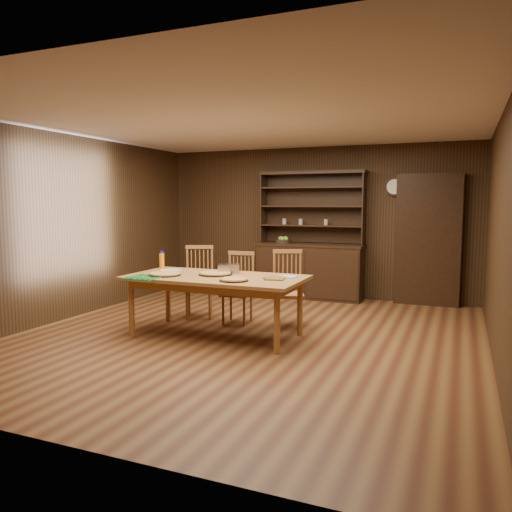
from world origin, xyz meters
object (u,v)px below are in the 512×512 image
at_px(dining_table, 216,282).
at_px(chair_center, 239,285).
at_px(chair_right, 288,286).
at_px(chair_left, 199,279).
at_px(china_hutch, 310,264).
at_px(juice_bottle, 162,260).

height_order(dining_table, chair_center, chair_center).
bearing_deg(chair_right, chair_left, 158.91).
distance_m(china_hutch, chair_right, 1.99).
relative_size(china_hutch, chair_right, 2.15).
height_order(chair_left, juice_bottle, chair_left).
xyz_separation_m(dining_table, chair_center, (-0.04, 0.77, -0.17)).
height_order(chair_center, juice_bottle, juice_bottle).
bearing_deg(chair_left, juice_bottle, -142.57).
bearing_deg(dining_table, china_hutch, 82.73).
bearing_deg(chair_right, chair_center, 167.93).
bearing_deg(china_hutch, juice_bottle, -118.52).
bearing_deg(chair_center, juice_bottle, -159.70).
xyz_separation_m(chair_left, juice_bottle, (-0.28, -0.53, 0.32)).
height_order(china_hutch, chair_left, china_hutch).
distance_m(chair_left, chair_right, 1.34).
relative_size(china_hutch, dining_table, 1.00).
bearing_deg(juice_bottle, china_hutch, 61.48).
xyz_separation_m(china_hutch, juice_bottle, (-1.36, -2.51, 0.27)).
distance_m(chair_left, chair_center, 0.69).
bearing_deg(chair_right, juice_bottle, 176.86).
height_order(chair_left, chair_right, chair_left).
distance_m(china_hutch, juice_bottle, 2.87).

